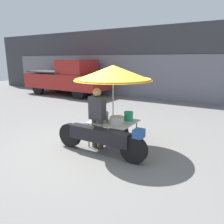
# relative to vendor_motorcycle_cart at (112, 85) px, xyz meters

# --- Properties ---
(ground_plane) EXTENTS (36.00, 36.00, 0.00)m
(ground_plane) POSITION_rel_vendor_motorcycle_cart_xyz_m (-0.35, -0.33, -1.56)
(ground_plane) COLOR slate
(shopfront_building) EXTENTS (28.00, 2.06, 3.88)m
(shopfront_building) POSITION_rel_vendor_motorcycle_cart_xyz_m (-0.35, 7.94, 0.37)
(shopfront_building) COLOR #38383D
(shopfront_building) RESTS_ON ground
(vendor_motorcycle_cart) EXTENTS (2.38, 1.90, 2.03)m
(vendor_motorcycle_cart) POSITION_rel_vendor_motorcycle_cart_xyz_m (0.00, 0.00, 0.00)
(vendor_motorcycle_cart) COLOR black
(vendor_motorcycle_cart) RESTS_ON ground
(vendor_person) EXTENTS (0.38, 0.22, 1.51)m
(vendor_person) POSITION_rel_vendor_motorcycle_cart_xyz_m (-0.25, -0.26, -0.73)
(vendor_person) COLOR #4C473D
(vendor_person) RESTS_ON ground
(pickup_truck) EXTENTS (5.41, 2.00, 2.14)m
(pickup_truck) POSITION_rel_vendor_motorcycle_cart_xyz_m (-6.52, 5.71, -0.52)
(pickup_truck) COLOR black
(pickup_truck) RESTS_ON ground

